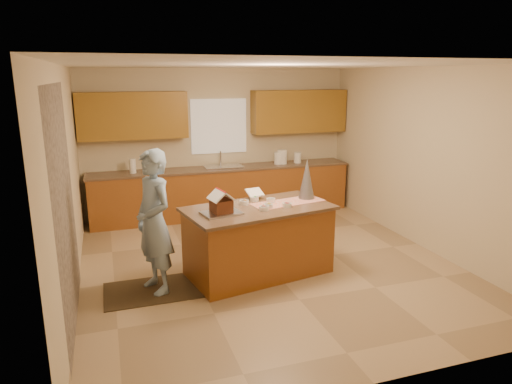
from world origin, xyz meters
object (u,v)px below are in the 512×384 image
at_px(tinsel_tree, 307,179).
at_px(gingerbread_house, 221,204).
at_px(boy, 154,222).
at_px(island_base, 259,242).

height_order(tinsel_tree, gingerbread_house, tinsel_tree).
xyz_separation_m(tinsel_tree, boy, (-2.10, -0.28, -0.32)).
bearing_deg(boy, tinsel_tree, 76.41).
bearing_deg(tinsel_tree, boy, -172.34).
bearing_deg(island_base, boy, 173.08).
xyz_separation_m(island_base, tinsel_tree, (0.76, 0.19, 0.76)).
xyz_separation_m(island_base, gingerbread_house, (-0.53, -0.15, 0.61)).
relative_size(tinsel_tree, boy, 0.32).
distance_m(tinsel_tree, gingerbread_house, 1.35).
xyz_separation_m(boy, gingerbread_house, (0.81, -0.06, 0.17)).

